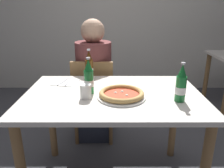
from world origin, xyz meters
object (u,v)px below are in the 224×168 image
Objects in this scene: chair_behind_table at (93,96)px; beer_bottle_left at (88,67)px; beer_bottle_right at (88,78)px; beer_bottle_center at (180,85)px; dining_table_main at (112,109)px; paper_cup at (85,91)px; diner_seated at (93,84)px; napkin_with_cutlery at (65,82)px; pizza_margherita_near at (121,94)px.

beer_bottle_left is at bearing 91.09° from chair_behind_table.
chair_behind_table is 0.48m from beer_bottle_left.
beer_bottle_center is at bearing -13.33° from beer_bottle_right.
paper_cup is (-0.17, -0.09, 0.16)m from dining_table_main.
chair_behind_table is at bearing 90.90° from paper_cup.
chair_behind_table is 0.76m from paper_cup.
beer_bottle_center is (0.60, -0.74, 0.37)m from chair_behind_table.
dining_table_main is 0.69m from diner_seated.
diner_seated is 5.74× the size of napkin_with_cutlery.
beer_bottle_center is 1.17× the size of napkin_with_cutlery.
napkin_with_cutlery is (-0.18, -0.43, 0.17)m from diner_seated.
diner_seated reaches higher than beer_bottle_center.
beer_bottle_left is at bearing 24.21° from napkin_with_cutlery.
paper_cup is at bearing 175.90° from beer_bottle_center.
diner_seated reaches higher than beer_bottle_right.
dining_table_main is 0.16m from pizza_margherita_near.
pizza_margherita_near is 0.23m from paper_cup.
pizza_margherita_near is (0.06, -0.07, 0.13)m from dining_table_main.
beer_bottle_left is 2.60× the size of paper_cup.
beer_bottle_left reaches higher than napkin_with_cutlery.
diner_seated is 3.82× the size of pizza_margherita_near.
pizza_margherita_near is 1.28× the size of beer_bottle_center.
chair_behind_table reaches higher than dining_table_main.
pizza_margherita_near is at bearing -35.44° from napkin_with_cutlery.
diner_seated is 0.78m from paper_cup.
chair_behind_table is 8.95× the size of paper_cup.
chair_behind_table is at bearing 106.83° from dining_table_main.
napkin_with_cutlery is at bearing 121.49° from paper_cup.
dining_table_main is at bearing 26.36° from paper_cup.
beer_bottle_right is 0.11m from paper_cup.
diner_seated is 4.89× the size of beer_bottle_center.
napkin_with_cutlery is (-0.78, 0.36, -0.10)m from beer_bottle_center.
beer_bottle_center and beer_bottle_right have the same top height.
diner_seated is 4.89× the size of beer_bottle_left.
dining_table_main is at bearing -58.67° from beer_bottle_left.
diner_seated reaches higher than dining_table_main.
dining_table_main is 0.66m from chair_behind_table.
beer_bottle_left is 0.75m from beer_bottle_center.
diner_seated is 0.79m from pizza_margherita_near.
pizza_margherita_near is 1.28× the size of beer_bottle_right.
beer_bottle_center is at bearing -17.16° from dining_table_main.
beer_bottle_right reaches higher than pizza_margherita_near.
dining_table_main is 1.41× the size of chair_behind_table.
dining_table_main is 0.49m from beer_bottle_center.
paper_cup is (-0.01, -0.09, -0.06)m from beer_bottle_right.
beer_bottle_left is at bearing 144.05° from beer_bottle_center.
beer_bottle_right is at bearing 177.03° from dining_table_main.
diner_seated is 0.50m from napkin_with_cutlery.
pizza_margherita_near is 1.50× the size of napkin_with_cutlery.
beer_bottle_right is (-0.22, 0.08, 0.08)m from pizza_margherita_near.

